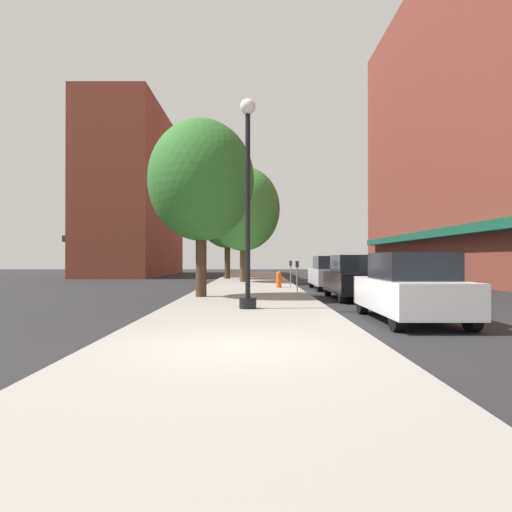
{
  "coord_description": "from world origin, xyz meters",
  "views": [
    {
      "loc": [
        0.3,
        -7.42,
        1.51
      ],
      "look_at": [
        0.38,
        18.77,
        1.68
      ],
      "focal_mm": 33.25,
      "sensor_mm": 36.0,
      "label": 1
    }
  ],
  "objects_px": {
    "lamppost": "(246,199)",
    "tree_far": "(200,181)",
    "parking_meter_near": "(289,270)",
    "fire_hydrant": "(277,279)",
    "car_silver": "(329,273)",
    "tree_near": "(226,214)",
    "car_white": "(408,288)",
    "car_black": "(354,278)",
    "parking_meter_far": "(296,272)",
    "tree_mid": "(242,209)"
  },
  "relations": [
    {
      "from": "fire_hydrant",
      "to": "car_silver",
      "type": "bearing_deg",
      "value": 7.77
    },
    {
      "from": "tree_far",
      "to": "car_silver",
      "type": "height_order",
      "value": "tree_far"
    },
    {
      "from": "lamppost",
      "to": "parking_meter_near",
      "type": "bearing_deg",
      "value": 79.47
    },
    {
      "from": "car_white",
      "to": "car_silver",
      "type": "height_order",
      "value": "same"
    },
    {
      "from": "parking_meter_near",
      "to": "car_silver",
      "type": "xyz_separation_m",
      "value": [
        1.95,
        -0.58,
        -0.14
      ]
    },
    {
      "from": "parking_meter_far",
      "to": "tree_mid",
      "type": "height_order",
      "value": "tree_mid"
    },
    {
      "from": "fire_hydrant",
      "to": "tree_near",
      "type": "bearing_deg",
      "value": 106.52
    },
    {
      "from": "parking_meter_near",
      "to": "tree_near",
      "type": "xyz_separation_m",
      "value": [
        -3.8,
        9.7,
        3.8
      ]
    },
    {
      "from": "tree_near",
      "to": "car_white",
      "type": "distance_m",
      "value": 23.34
    },
    {
      "from": "parking_meter_near",
      "to": "parking_meter_far",
      "type": "distance_m",
      "value": 3.78
    },
    {
      "from": "car_black",
      "to": "car_silver",
      "type": "xyz_separation_m",
      "value": [
        0.0,
        5.69,
        0.0
      ]
    },
    {
      "from": "tree_near",
      "to": "tree_far",
      "type": "bearing_deg",
      "value": -89.97
    },
    {
      "from": "car_black",
      "to": "tree_far",
      "type": "bearing_deg",
      "value": -178.89
    },
    {
      "from": "fire_hydrant",
      "to": "car_white",
      "type": "xyz_separation_m",
      "value": [
        2.59,
        -11.64,
        0.29
      ]
    },
    {
      "from": "lamppost",
      "to": "tree_near",
      "type": "relative_size",
      "value": 0.83
    },
    {
      "from": "parking_meter_near",
      "to": "tree_far",
      "type": "distance_m",
      "value": 8.24
    },
    {
      "from": "fire_hydrant",
      "to": "car_black",
      "type": "distance_m",
      "value": 5.94
    },
    {
      "from": "parking_meter_far",
      "to": "tree_far",
      "type": "relative_size",
      "value": 0.2
    },
    {
      "from": "fire_hydrant",
      "to": "car_silver",
      "type": "xyz_separation_m",
      "value": [
        2.59,
        0.35,
        0.29
      ]
    },
    {
      "from": "parking_meter_far",
      "to": "car_black",
      "type": "bearing_deg",
      "value": -51.96
    },
    {
      "from": "fire_hydrant",
      "to": "parking_meter_near",
      "type": "height_order",
      "value": "parking_meter_near"
    },
    {
      "from": "tree_mid",
      "to": "tree_far",
      "type": "xyz_separation_m",
      "value": [
        -1.25,
        -11.53,
        -0.17
      ]
    },
    {
      "from": "tree_far",
      "to": "car_black",
      "type": "relative_size",
      "value": 1.53
    },
    {
      "from": "parking_meter_far",
      "to": "car_black",
      "type": "relative_size",
      "value": 0.3
    },
    {
      "from": "car_black",
      "to": "car_silver",
      "type": "relative_size",
      "value": 1.0
    },
    {
      "from": "car_silver",
      "to": "tree_mid",
      "type": "bearing_deg",
      "value": 130.04
    },
    {
      "from": "tree_near",
      "to": "car_white",
      "type": "bearing_deg",
      "value": -75.54
    },
    {
      "from": "tree_far",
      "to": "car_black",
      "type": "height_order",
      "value": "tree_far"
    },
    {
      "from": "lamppost",
      "to": "car_black",
      "type": "height_order",
      "value": "lamppost"
    },
    {
      "from": "tree_near",
      "to": "car_white",
      "type": "relative_size",
      "value": 1.65
    },
    {
      "from": "parking_meter_far",
      "to": "tree_far",
      "type": "height_order",
      "value": "tree_far"
    },
    {
      "from": "tree_mid",
      "to": "car_silver",
      "type": "xyz_separation_m",
      "value": [
        4.49,
        -5.67,
        -3.78
      ]
    },
    {
      "from": "car_white",
      "to": "car_silver",
      "type": "bearing_deg",
      "value": 87.92
    },
    {
      "from": "lamppost",
      "to": "parking_meter_near",
      "type": "xyz_separation_m",
      "value": [
        1.99,
        10.68,
        -2.25
      ]
    },
    {
      "from": "tree_near",
      "to": "car_white",
      "type": "xyz_separation_m",
      "value": [
        5.75,
        -22.27,
        -3.94
      ]
    },
    {
      "from": "lamppost",
      "to": "parking_meter_near",
      "type": "distance_m",
      "value": 11.09
    },
    {
      "from": "parking_meter_near",
      "to": "car_white",
      "type": "relative_size",
      "value": 0.3
    },
    {
      "from": "fire_hydrant",
      "to": "parking_meter_near",
      "type": "bearing_deg",
      "value": 55.59
    },
    {
      "from": "fire_hydrant",
      "to": "car_white",
      "type": "height_order",
      "value": "car_white"
    },
    {
      "from": "lamppost",
      "to": "tree_far",
      "type": "relative_size",
      "value": 0.9
    },
    {
      "from": "lamppost",
      "to": "car_black",
      "type": "bearing_deg",
      "value": 48.21
    },
    {
      "from": "car_white",
      "to": "car_black",
      "type": "bearing_deg",
      "value": 87.92
    },
    {
      "from": "car_silver",
      "to": "tree_near",
      "type": "bearing_deg",
      "value": 120.85
    },
    {
      "from": "lamppost",
      "to": "car_silver",
      "type": "bearing_deg",
      "value": 68.7
    },
    {
      "from": "fire_hydrant",
      "to": "tree_near",
      "type": "height_order",
      "value": "tree_near"
    },
    {
      "from": "parking_meter_far",
      "to": "car_white",
      "type": "height_order",
      "value": "car_white"
    },
    {
      "from": "lamppost",
      "to": "fire_hydrant",
      "type": "bearing_deg",
      "value": 82.14
    },
    {
      "from": "fire_hydrant",
      "to": "parking_meter_far",
      "type": "distance_m",
      "value": 2.95
    },
    {
      "from": "fire_hydrant",
      "to": "tree_near",
      "type": "relative_size",
      "value": 0.11
    },
    {
      "from": "tree_far",
      "to": "fire_hydrant",
      "type": "bearing_deg",
      "value": 60.27
    }
  ]
}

